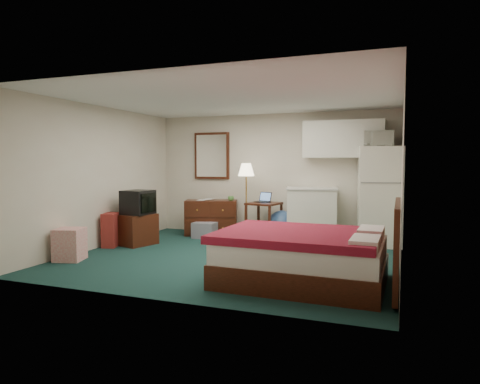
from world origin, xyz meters
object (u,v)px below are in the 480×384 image
at_px(desk, 264,221).
at_px(fridge, 379,196).
at_px(dresser, 211,217).
at_px(tv_stand, 136,229).
at_px(floor_lamp, 246,201).
at_px(kitchen_counter, 311,215).
at_px(bed, 302,257).
at_px(suitcase, 111,230).

relative_size(desk, fridge, 0.40).
xyz_separation_m(dresser, fridge, (3.32, 0.05, 0.53)).
height_order(dresser, tv_stand, dresser).
xyz_separation_m(floor_lamp, kitchen_counter, (1.28, 0.17, -0.25)).
height_order(bed, tv_stand, bed).
height_order(floor_lamp, desk, floor_lamp).
relative_size(floor_lamp, suitcase, 2.47).
height_order(dresser, suitcase, dresser).
xyz_separation_m(kitchen_counter, suitcase, (-3.25, -1.86, -0.20)).
distance_m(dresser, desk, 1.19).
distance_m(floor_lamp, kitchen_counter, 1.31).
height_order(dresser, floor_lamp, floor_lamp).
bearing_deg(dresser, tv_stand, -139.71).
relative_size(desk, tv_stand, 1.18).
distance_m(floor_lamp, suitcase, 2.63).
xyz_separation_m(desk, fridge, (2.14, 0.16, 0.53)).
xyz_separation_m(floor_lamp, tv_stand, (-1.66, -1.36, -0.46)).
xyz_separation_m(kitchen_counter, bed, (0.46, -2.92, -0.18)).
xyz_separation_m(bed, suitcase, (-3.70, 1.05, -0.02)).
height_order(kitchen_counter, suitcase, kitchen_counter).
bearing_deg(bed, desk, 117.71).
bearing_deg(bed, tv_stand, 159.04).
height_order(fridge, tv_stand, fridge).
height_order(floor_lamp, bed, floor_lamp).
height_order(floor_lamp, fridge, fridge).
distance_m(kitchen_counter, fridge, 1.30).
xyz_separation_m(kitchen_counter, tv_stand, (-2.94, -1.54, -0.22)).
bearing_deg(desk, dresser, -175.16).
height_order(dresser, fridge, fridge).
bearing_deg(floor_lamp, desk, -3.33).
distance_m(tv_stand, suitcase, 0.45).
bearing_deg(fridge, bed, -113.17).
bearing_deg(desk, suitcase, -134.36).
height_order(desk, suitcase, desk).
height_order(fridge, suitcase, fridge).
distance_m(fridge, tv_stand, 4.48).
bearing_deg(desk, kitchen_counter, 22.36).
bearing_deg(kitchen_counter, fridge, -12.76).
distance_m(kitchen_counter, suitcase, 3.75).
bearing_deg(fridge, desk, 176.37).
bearing_deg(fridge, kitchen_counter, 170.59).
bearing_deg(desk, floor_lamp, -173.16).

